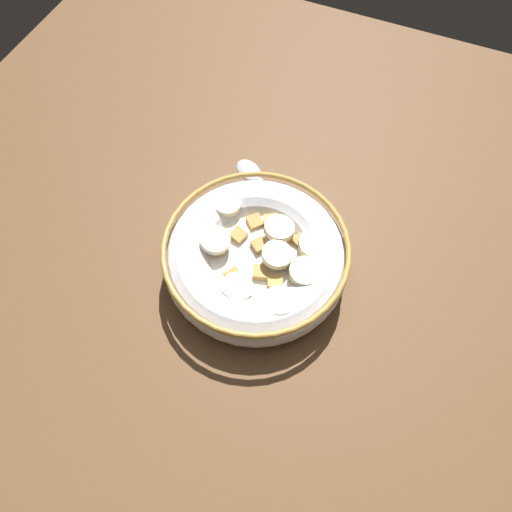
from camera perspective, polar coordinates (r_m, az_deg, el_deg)
name	(u,v)px	position (r cm, az deg, el deg)	size (l,w,h in cm)	color
ground_plane	(256,273)	(54.70, 0.00, -2.02)	(95.31, 95.31, 2.00)	brown
cereal_bowl	(256,257)	(51.33, 0.03, -0.11)	(19.72, 19.72, 5.59)	silver
spoon	(260,181)	(60.03, 0.48, 8.87)	(13.64, 9.07, 0.80)	#A5A5AD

